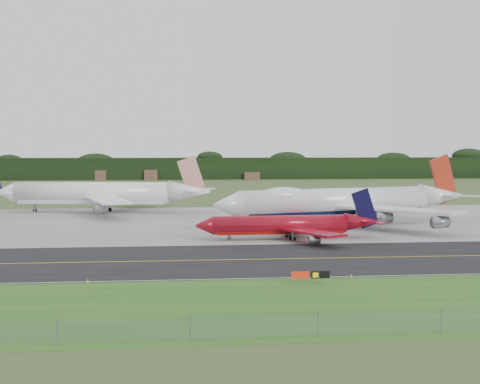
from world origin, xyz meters
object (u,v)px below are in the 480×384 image
taxiway_sign (310,275)px  jet_ba_747 (344,202)px  jet_star_tail (104,194)px  jet_red_737 (290,225)px

taxiway_sign → jet_ba_747: bearing=71.5°
jet_ba_747 → jet_star_tail: 68.58m
jet_ba_747 → jet_red_737: (-15.97, -19.89, -2.82)m
taxiway_sign → jet_star_tail: bearing=110.0°
jet_red_737 → jet_star_tail: bearing=125.9°
jet_red_737 → taxiway_sign: jet_red_737 is taller
jet_ba_747 → taxiway_sign: bearing=-108.5°
jet_ba_747 → jet_star_tail: (-57.45, 37.46, -0.34)m
jet_ba_747 → taxiway_sign: jet_ba_747 is taller
jet_ba_747 → jet_red_737: size_ratio=1.75×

